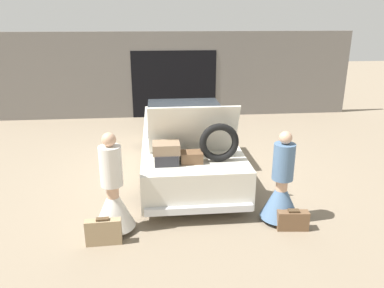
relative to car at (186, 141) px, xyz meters
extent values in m
plane|color=#7F705B|center=(0.00, 0.00, -0.62)|extent=(40.00, 40.00, 0.00)
cube|color=slate|center=(0.00, 4.65, 0.78)|extent=(12.00, 0.12, 2.80)
cube|color=black|center=(0.00, 4.58, 0.48)|extent=(2.80, 0.02, 2.20)
cube|color=silver|center=(0.00, 0.00, -0.10)|extent=(1.86, 4.93, 0.68)
cube|color=#1E2328|center=(0.00, 0.30, 0.49)|extent=(1.64, 1.58, 0.49)
cylinder|color=black|center=(-0.86, 1.53, -0.29)|extent=(0.18, 0.66, 0.66)
cylinder|color=black|center=(0.86, 1.53, -0.29)|extent=(0.18, 0.66, 0.66)
cylinder|color=black|center=(-0.86, -1.48, -0.29)|extent=(0.18, 0.66, 0.66)
cylinder|color=black|center=(0.86, -1.48, -0.29)|extent=(0.18, 0.66, 0.66)
cube|color=silver|center=(0.00, -2.51, -0.34)|extent=(1.77, 0.10, 0.12)
cube|color=silver|center=(0.00, -1.57, 0.71)|extent=(1.58, 0.45, 0.96)
cube|color=#2D2D33|center=(-0.49, -1.89, 0.33)|extent=(0.41, 0.41, 0.19)
cube|color=brown|center=(-0.06, -1.89, 0.34)|extent=(0.38, 0.29, 0.19)
cube|color=#8C7259|center=(-0.49, -1.89, 0.52)|extent=(0.46, 0.37, 0.18)
torus|color=black|center=(0.41, -1.89, 0.58)|extent=(0.68, 0.12, 0.68)
cylinder|color=tan|center=(-1.35, -2.53, -0.23)|extent=(0.19, 0.19, 0.79)
cone|color=silver|center=(-1.35, -2.53, -0.19)|extent=(0.65, 0.65, 0.71)
cylinder|color=silver|center=(-1.35, -2.53, 0.48)|extent=(0.34, 0.34, 0.63)
sphere|color=tan|center=(-1.35, -2.53, 0.90)|extent=(0.21, 0.21, 0.21)
cylinder|color=tan|center=(1.35, -2.49, -0.24)|extent=(0.19, 0.19, 0.76)
cone|color=slate|center=(1.35, -2.49, -0.21)|extent=(0.65, 0.65, 0.68)
cylinder|color=slate|center=(1.35, -2.49, 0.43)|extent=(0.34, 0.34, 0.60)
sphere|color=tan|center=(1.35, -2.49, 0.84)|extent=(0.20, 0.20, 0.20)
cube|color=#9E8460|center=(-1.48, -2.90, -0.42)|extent=(0.54, 0.16, 0.40)
cube|color=#4C3823|center=(-1.48, -2.90, -0.20)|extent=(0.19, 0.09, 0.02)
cube|color=brown|center=(1.47, -2.79, -0.46)|extent=(0.51, 0.21, 0.32)
cube|color=#4C3823|center=(1.47, -2.79, -0.29)|extent=(0.18, 0.11, 0.02)
camera|label=1|loc=(-0.65, -7.85, 2.62)|focal=35.00mm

